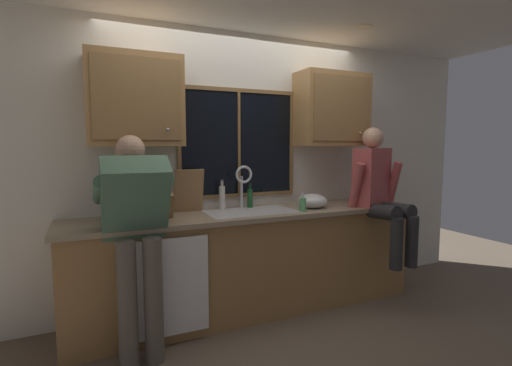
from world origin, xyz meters
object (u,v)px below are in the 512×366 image
object	(u,v)px
person_standing	(136,223)
bottle_green_glass	(222,197)
cutting_board	(189,191)
knife_block	(165,205)
mixing_bowl	(313,201)
bottle_tall_clear	(250,198)
person_sitting_on_counter	(379,188)
soap_dispenser	(303,204)

from	to	relation	value
person_standing	bottle_green_glass	size ratio (longest dim) A/B	5.65
cutting_board	bottle_green_glass	xyz separation A→B (m)	(0.31, -0.01, -0.07)
knife_block	mixing_bowl	bearing A→B (deg)	-2.47
cutting_board	mixing_bowl	xyz separation A→B (m)	(1.12, -0.26, -0.13)
knife_block	bottle_tall_clear	xyz separation A→B (m)	(0.83, 0.19, -0.01)
person_sitting_on_counter	bottle_green_glass	distance (m)	1.49
person_sitting_on_counter	mixing_bowl	world-z (taller)	person_sitting_on_counter
bottle_green_glass	bottle_tall_clear	world-z (taller)	bottle_green_glass
mixing_bowl	bottle_tall_clear	world-z (taller)	bottle_tall_clear
bottle_tall_clear	bottle_green_glass	bearing A→B (deg)	179.57
person_standing	person_sitting_on_counter	size ratio (longest dim) A/B	1.26
person_standing	cutting_board	distance (m)	0.76
knife_block	bottle_green_glass	distance (m)	0.59
person_sitting_on_counter	bottle_tall_clear	xyz separation A→B (m)	(-1.13, 0.47, -0.09)
person_sitting_on_counter	knife_block	xyz separation A→B (m)	(-1.97, 0.28, -0.08)
soap_dispenser	bottle_green_glass	distance (m)	0.74
cutting_board	bottle_green_glass	size ratio (longest dim) A/B	1.38
person_standing	mixing_bowl	distance (m)	1.66
cutting_board	soap_dispenser	distance (m)	1.02
person_standing	soap_dispenser	distance (m)	1.46
soap_dispenser	bottle_tall_clear	size ratio (longest dim) A/B	0.72
soap_dispenser	bottle_green_glass	size ratio (longest dim) A/B	0.60
person_sitting_on_counter	bottle_green_glass	size ratio (longest dim) A/B	4.50
person_standing	bottle_tall_clear	size ratio (longest dim) A/B	6.80
person_sitting_on_counter	cutting_board	world-z (taller)	person_sitting_on_counter
mixing_bowl	bottle_green_glass	size ratio (longest dim) A/B	0.99
person_sitting_on_counter	soap_dispenser	size ratio (longest dim) A/B	7.52
knife_block	bottle_tall_clear	size ratio (longest dim) A/B	1.38
knife_block	person_sitting_on_counter	bearing A→B (deg)	-8.19
person_sitting_on_counter	cutting_board	distance (m)	1.78
mixing_bowl	person_standing	bearing A→B (deg)	-170.26
knife_block	bottle_green_glass	xyz separation A→B (m)	(0.55, 0.19, 0.01)
person_standing	cutting_board	xyz separation A→B (m)	(0.51, 0.54, 0.14)
mixing_bowl	soap_dispenser	bearing A→B (deg)	-145.28
bottle_tall_clear	mixing_bowl	bearing A→B (deg)	-24.76
person_standing	bottle_tall_clear	distance (m)	1.22
cutting_board	bottle_green_glass	distance (m)	0.31
mixing_bowl	bottle_green_glass	distance (m)	0.85
person_sitting_on_counter	soap_dispenser	distance (m)	0.80
person_sitting_on_counter	person_standing	bearing A→B (deg)	-178.54
cutting_board	bottle_tall_clear	size ratio (longest dim) A/B	1.66
person_standing	bottle_tall_clear	world-z (taller)	person_standing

